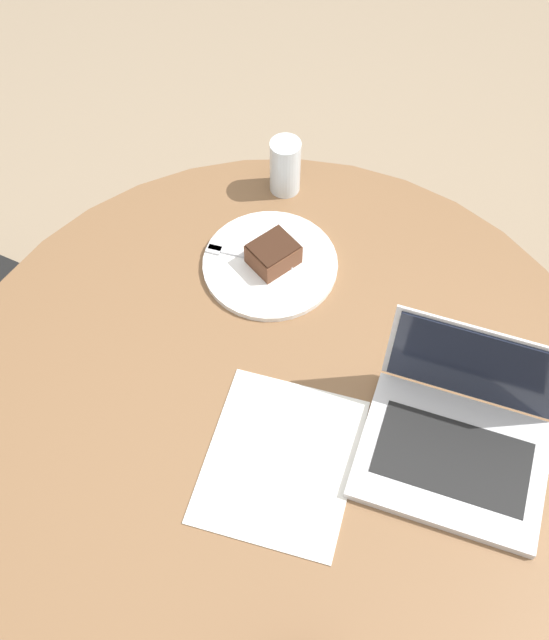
{
  "coord_description": "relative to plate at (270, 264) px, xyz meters",
  "views": [
    {
      "loc": [
        0.54,
        -0.19,
        1.9
      ],
      "look_at": [
        -0.15,
        0.04,
        0.8
      ],
      "focal_mm": 42.0,
      "sensor_mm": 36.0,
      "label": 1
    }
  ],
  "objects": [
    {
      "name": "paper_document",
      "position": [
        0.38,
        -0.11,
        -0.0
      ],
      "size": [
        0.37,
        0.36,
        0.0
      ],
      "rotation": [
        0.0,
        0.0,
        -0.6
      ],
      "color": "white",
      "rests_on": "dining_table"
    },
    {
      "name": "ground_plane",
      "position": [
        0.29,
        -0.08,
        -0.77
      ],
      "size": [
        12.0,
        12.0,
        0.0
      ],
      "primitive_type": "plane",
      "color": "gray"
    },
    {
      "name": "fork",
      "position": [
        -0.03,
        -0.05,
        0.01
      ],
      "size": [
        0.11,
        0.15,
        0.0
      ],
      "rotation": [
        0.0,
        0.0,
        4.1
      ],
      "color": "silver",
      "rests_on": "plate"
    },
    {
      "name": "laptop",
      "position": [
        0.45,
        0.17,
        0.03
      ],
      "size": [
        0.37,
        0.38,
        0.21
      ],
      "rotation": [
        0.0,
        0.0,
        4.06
      ],
      "color": "silver",
      "rests_on": "dining_table"
    },
    {
      "name": "water_glass",
      "position": [
        -0.18,
        0.09,
        0.06
      ],
      "size": [
        0.06,
        0.06,
        0.12
      ],
      "color": "silver",
      "rests_on": "dining_table"
    },
    {
      "name": "dining_table",
      "position": [
        0.29,
        -0.08,
        -0.15
      ],
      "size": [
        1.18,
        1.18,
        0.76
      ],
      "color": "brown",
      "rests_on": "ground_plane"
    },
    {
      "name": "plate",
      "position": [
        0.0,
        0.0,
        0.0
      ],
      "size": [
        0.26,
        0.26,
        0.01
      ],
      "color": "white",
      "rests_on": "dining_table"
    },
    {
      "name": "cake_slice",
      "position": [
        0.0,
        0.01,
        0.03
      ],
      "size": [
        0.1,
        0.1,
        0.05
      ],
      "rotation": [
        0.0,
        0.0,
        1.93
      ],
      "color": "brown",
      "rests_on": "plate"
    }
  ]
}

